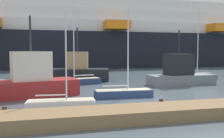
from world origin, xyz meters
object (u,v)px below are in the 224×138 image
at_px(sailboat_0, 124,92).
at_px(fishing_boat_3, 28,81).
at_px(sailboat_4, 78,80).
at_px(cruise_ship, 53,36).
at_px(fishing_boat_0, 180,74).
at_px(sailboat_5, 61,103).
at_px(sailboat_3, 200,76).
at_px(fishing_boat_2, 75,71).

relative_size(sailboat_0, fishing_boat_3, 0.83).
xyz_separation_m(sailboat_4, cruise_ship, (-2.11, 31.68, 6.32)).
distance_m(sailboat_0, fishing_boat_0, 9.46).
distance_m(sailboat_5, cruise_ship, 42.65).
xyz_separation_m(sailboat_3, fishing_boat_0, (-4.65, -3.61, 0.71)).
bearing_deg(fishing_boat_0, sailboat_4, -17.58).
bearing_deg(fishing_boat_3, sailboat_5, -77.55).
xyz_separation_m(sailboat_0, fishing_boat_3, (-7.09, 2.06, 0.84)).
bearing_deg(sailboat_5, sailboat_0, 30.94).
xyz_separation_m(sailboat_5, fishing_boat_2, (2.16, 13.92, 0.83)).
bearing_deg(sailboat_3, fishing_boat_2, -19.24).
xyz_separation_m(sailboat_3, fishing_boat_3, (-19.48, -6.93, 0.79)).
height_order(sailboat_4, fishing_boat_3, sailboat_4).
relative_size(sailboat_5, fishing_boat_2, 0.70).
distance_m(fishing_boat_2, fishing_boat_3, 10.41).
bearing_deg(sailboat_5, fishing_boat_2, 84.68).
bearing_deg(sailboat_3, sailboat_4, -6.17).
xyz_separation_m(sailboat_4, sailboat_5, (-2.11, -10.47, -0.15)).
height_order(sailboat_3, fishing_boat_0, sailboat_3).
bearing_deg(sailboat_5, fishing_boat_3, 120.77).
xyz_separation_m(sailboat_4, fishing_boat_2, (0.05, 3.45, 0.67)).
bearing_deg(cruise_ship, sailboat_3, -61.48).
distance_m(sailboat_0, sailboat_3, 15.31).
relative_size(sailboat_4, sailboat_5, 1.55).
relative_size(sailboat_3, cruise_ship, 0.06).
relative_size(sailboat_0, sailboat_3, 0.78).
bearing_deg(fishing_boat_2, sailboat_0, -66.59).
xyz_separation_m(sailboat_0, sailboat_4, (-2.64, 8.00, 0.10)).
height_order(sailboat_0, fishing_boat_3, sailboat_0).
xyz_separation_m(sailboat_0, sailboat_3, (12.39, 8.98, 0.06)).
bearing_deg(sailboat_5, cruise_ship, 93.50).
bearing_deg(sailboat_3, sailboat_5, 23.83).
bearing_deg(fishing_boat_2, cruise_ship, 105.00).
xyz_separation_m(sailboat_0, sailboat_5, (-4.76, -2.47, -0.06)).
bearing_deg(sailboat_5, fishing_boat_0, 35.61).
bearing_deg(cruise_ship, sailboat_0, -83.83).
bearing_deg(sailboat_4, fishing_boat_3, 37.91).
relative_size(sailboat_0, sailboat_5, 1.14).
bearing_deg(sailboat_4, fishing_boat_2, -106.07).
height_order(sailboat_0, fishing_boat_0, sailboat_0).
relative_size(fishing_boat_0, cruise_ship, 0.05).
height_order(sailboat_5, fishing_boat_0, sailboat_5).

